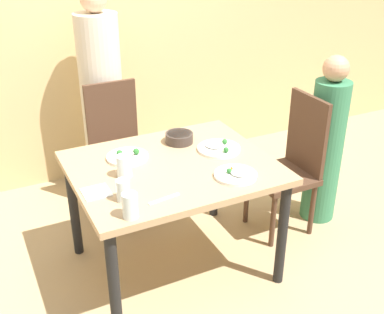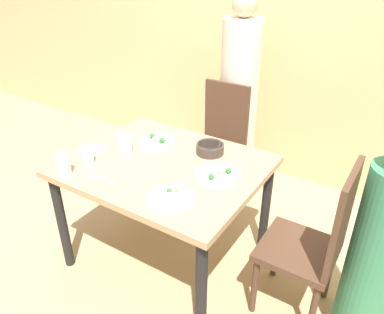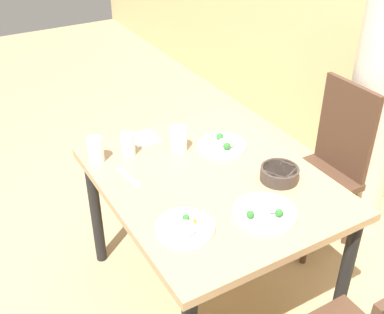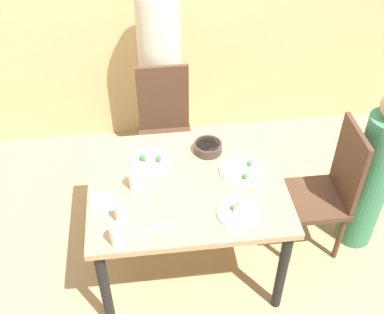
{
  "view_description": "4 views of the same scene",
  "coord_description": "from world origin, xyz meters",
  "px_view_note": "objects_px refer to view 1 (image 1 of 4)",
  "views": [
    {
      "loc": [
        -1.0,
        -2.27,
        2.03
      ],
      "look_at": [
        0.11,
        -0.04,
        0.78
      ],
      "focal_mm": 45.0,
      "sensor_mm": 36.0,
      "label": 1
    },
    {
      "loc": [
        1.19,
        -1.56,
        1.85
      ],
      "look_at": [
        0.15,
        0.08,
        0.79
      ],
      "focal_mm": 35.0,
      "sensor_mm": 36.0,
      "label": 2
    },
    {
      "loc": [
        1.54,
        -1.0,
        2.01
      ],
      "look_at": [
        -0.14,
        -0.03,
        0.79
      ],
      "focal_mm": 45.0,
      "sensor_mm": 36.0,
      "label": 3
    },
    {
      "loc": [
        -0.22,
        -2.03,
        2.72
      ],
      "look_at": [
        0.03,
        -0.05,
        0.98
      ],
      "focal_mm": 45.0,
      "sensor_mm": 36.0,
      "label": 4
    }
  ],
  "objects_px": {
    "plate_rice_adult": "(218,148)",
    "glass_water_tall": "(130,206)",
    "person_child": "(325,146)",
    "chair_child_spot": "(292,163)",
    "person_adult": "(103,103)",
    "chair_adult_spot": "(118,147)",
    "bowl_curry": "(179,137)"
  },
  "relations": [
    {
      "from": "plate_rice_adult",
      "to": "glass_water_tall",
      "type": "height_order",
      "value": "glass_water_tall"
    },
    {
      "from": "plate_rice_adult",
      "to": "glass_water_tall",
      "type": "relative_size",
      "value": 2.06
    },
    {
      "from": "person_child",
      "to": "glass_water_tall",
      "type": "relative_size",
      "value": 9.55
    },
    {
      "from": "chair_child_spot",
      "to": "person_child",
      "type": "xyz_separation_m",
      "value": [
        0.29,
        -0.0,
        0.06
      ]
    },
    {
      "from": "glass_water_tall",
      "to": "person_adult",
      "type": "bearing_deg",
      "value": 77.85
    },
    {
      "from": "chair_adult_spot",
      "to": "bowl_curry",
      "type": "bearing_deg",
      "value": -67.41
    },
    {
      "from": "chair_child_spot",
      "to": "person_child",
      "type": "height_order",
      "value": "person_child"
    },
    {
      "from": "person_child",
      "to": "bowl_curry",
      "type": "distance_m",
      "value": 1.08
    },
    {
      "from": "plate_rice_adult",
      "to": "glass_water_tall",
      "type": "distance_m",
      "value": 0.87
    },
    {
      "from": "person_adult",
      "to": "bowl_curry",
      "type": "relative_size",
      "value": 9.12
    },
    {
      "from": "person_adult",
      "to": "plate_rice_adult",
      "type": "relative_size",
      "value": 6.08
    },
    {
      "from": "chair_child_spot",
      "to": "bowl_curry",
      "type": "xyz_separation_m",
      "value": [
        -0.76,
        0.2,
        0.26
      ]
    },
    {
      "from": "chair_child_spot",
      "to": "plate_rice_adult",
      "type": "relative_size",
      "value": 3.69
    },
    {
      "from": "bowl_curry",
      "to": "chair_child_spot",
      "type": "bearing_deg",
      "value": -14.75
    },
    {
      "from": "person_child",
      "to": "plate_rice_adult",
      "type": "relative_size",
      "value": 4.63
    },
    {
      "from": "person_child",
      "to": "plate_rice_adult",
      "type": "bearing_deg",
      "value": -179.42
    },
    {
      "from": "person_child",
      "to": "glass_water_tall",
      "type": "bearing_deg",
      "value": -163.77
    },
    {
      "from": "bowl_curry",
      "to": "glass_water_tall",
      "type": "distance_m",
      "value": 0.88
    },
    {
      "from": "chair_child_spot",
      "to": "plate_rice_adult",
      "type": "bearing_deg",
      "value": -89.14
    },
    {
      "from": "person_child",
      "to": "bowl_curry",
      "type": "height_order",
      "value": "person_child"
    },
    {
      "from": "person_child",
      "to": "person_adult",
      "type": "bearing_deg",
      "value": 139.7
    },
    {
      "from": "chair_adult_spot",
      "to": "person_child",
      "type": "relative_size",
      "value": 0.8
    },
    {
      "from": "chair_child_spot",
      "to": "chair_adult_spot",
      "type": "bearing_deg",
      "value": -127.56
    },
    {
      "from": "bowl_curry",
      "to": "glass_water_tall",
      "type": "height_order",
      "value": "glass_water_tall"
    },
    {
      "from": "glass_water_tall",
      "to": "plate_rice_adult",
      "type": "bearing_deg",
      "value": 31.98
    },
    {
      "from": "glass_water_tall",
      "to": "chair_adult_spot",
      "type": "bearing_deg",
      "value": 74.82
    },
    {
      "from": "chair_child_spot",
      "to": "person_child",
      "type": "relative_size",
      "value": 0.8
    },
    {
      "from": "chair_adult_spot",
      "to": "glass_water_tall",
      "type": "distance_m",
      "value": 1.31
    },
    {
      "from": "person_adult",
      "to": "person_child",
      "type": "bearing_deg",
      "value": -40.3
    },
    {
      "from": "chair_child_spot",
      "to": "glass_water_tall",
      "type": "xyz_separation_m",
      "value": [
        -1.33,
        -0.47,
        0.29
      ]
    },
    {
      "from": "chair_adult_spot",
      "to": "chair_child_spot",
      "type": "relative_size",
      "value": 1.0
    },
    {
      "from": "person_adult",
      "to": "glass_water_tall",
      "type": "bearing_deg",
      "value": -102.15
    }
  ]
}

